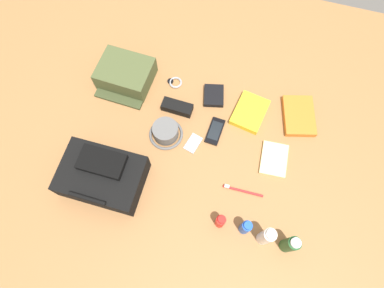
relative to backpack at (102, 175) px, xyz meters
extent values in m
cube|color=#98673B|center=(-0.31, -0.24, -0.07)|extent=(2.64, 2.02, 0.02)
cube|color=black|center=(0.00, 0.00, 0.00)|extent=(0.33, 0.23, 0.11)
cube|color=black|center=(0.00, -0.04, 0.06)|extent=(0.18, 0.11, 0.03)
cylinder|color=black|center=(0.00, 0.11, 0.06)|extent=(0.15, 0.02, 0.02)
cube|color=#47512D|center=(0.09, -0.49, -0.01)|extent=(0.25, 0.20, 0.10)
cube|color=#394124|center=(0.09, -0.39, -0.05)|extent=(0.23, 0.07, 0.01)
cylinder|color=#5D5D5D|center=(-0.18, -0.27, -0.02)|extent=(0.11, 0.11, 0.06)
torus|color=#5D5D5D|center=(-0.18, -0.27, -0.05)|extent=(0.15, 0.15, 0.01)
cylinder|color=#19471E|center=(-0.78, 0.05, 0.01)|extent=(0.05, 0.05, 0.14)
cylinder|color=silver|center=(-0.78, 0.05, 0.08)|extent=(0.04, 0.04, 0.01)
cylinder|color=white|center=(-0.69, 0.05, 0.02)|extent=(0.05, 0.05, 0.15)
cylinder|color=silver|center=(-0.69, 0.05, 0.10)|extent=(0.04, 0.04, 0.01)
cylinder|color=blue|center=(-0.61, 0.04, -0.01)|extent=(0.04, 0.04, 0.10)
cylinder|color=blue|center=(-0.61, 0.04, 0.05)|extent=(0.03, 0.03, 0.01)
cylinder|color=red|center=(-0.51, 0.04, -0.01)|extent=(0.04, 0.04, 0.09)
cylinder|color=red|center=(-0.51, 0.04, 0.04)|extent=(0.03, 0.03, 0.01)
cube|color=orange|center=(-0.73, -0.52, -0.04)|extent=(0.18, 0.22, 0.03)
cube|color=white|center=(-0.73, -0.52, -0.05)|extent=(0.17, 0.21, 0.02)
cube|color=yellow|center=(-0.52, -0.47, -0.04)|extent=(0.16, 0.19, 0.03)
cube|color=white|center=(-0.52, -0.47, -0.05)|extent=(0.15, 0.19, 0.02)
cube|color=black|center=(-0.39, -0.34, -0.05)|extent=(0.07, 0.13, 0.01)
cube|color=black|center=(-0.39, -0.34, -0.05)|extent=(0.05, 0.09, 0.00)
cube|color=#B7B7BC|center=(-0.31, -0.26, -0.05)|extent=(0.07, 0.09, 0.01)
cylinder|color=silver|center=(-0.31, -0.27, -0.05)|extent=(0.03, 0.03, 0.00)
torus|color=#99999E|center=(-0.14, -0.54, -0.05)|extent=(0.06, 0.06, 0.01)
cylinder|color=black|center=(-0.12, -0.54, -0.05)|extent=(0.03, 0.03, 0.01)
cylinder|color=red|center=(-0.57, -0.11, -0.05)|extent=(0.17, 0.01, 0.01)
cube|color=white|center=(-0.50, -0.11, -0.04)|extent=(0.02, 0.01, 0.01)
cube|color=black|center=(-0.34, -0.51, -0.05)|extent=(0.11, 0.13, 0.02)
cube|color=beige|center=(-0.67, -0.28, -0.05)|extent=(0.12, 0.16, 0.02)
cube|color=black|center=(-0.19, -0.40, -0.04)|extent=(0.14, 0.06, 0.04)
camera|label=1|loc=(-0.45, 0.24, 1.27)|focal=30.16mm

